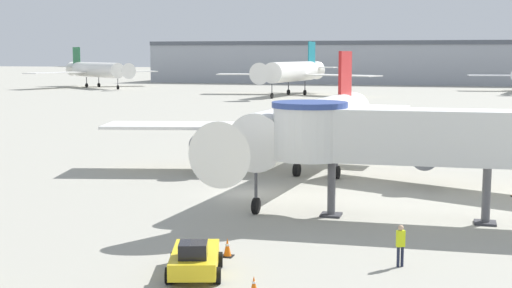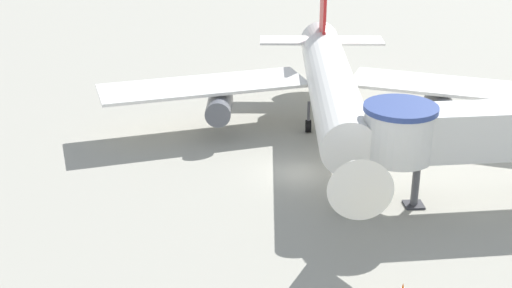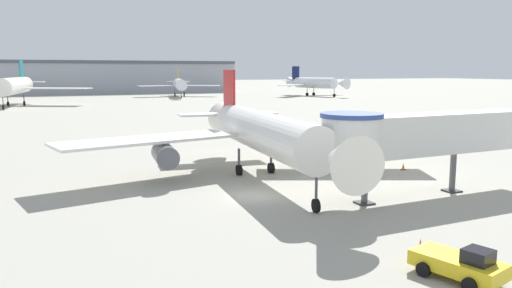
{
  "view_description": "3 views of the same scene",
  "coord_description": "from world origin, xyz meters",
  "px_view_note": "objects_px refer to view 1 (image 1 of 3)",
  "views": [
    {
      "loc": [
        12.28,
        -42.54,
        8.75
      ],
      "look_at": [
        -0.82,
        4.99,
        2.5
      ],
      "focal_mm": 50.0,
      "sensor_mm": 36.0,
      "label": 1
    },
    {
      "loc": [
        -5.58,
        -40.77,
        19.16
      ],
      "look_at": [
        -2.75,
        -1.38,
        2.67
      ],
      "focal_mm": 50.0,
      "sensor_mm": 36.0,
      "label": 2
    },
    {
      "loc": [
        -13.4,
        -32.17,
        8.95
      ],
      "look_at": [
        0.53,
        0.62,
        3.65
      ],
      "focal_mm": 35.0,
      "sensor_mm": 36.0,
      "label": 3
    }
  ],
  "objects_px": {
    "pushback_tug_yellow": "(195,259)",
    "traffic_cone_apron_front": "(254,285)",
    "traffic_cone_near_nose": "(227,248)",
    "background_jet_teal_tail": "(293,72)",
    "ground_crew_wing_walker": "(401,243)",
    "jet_bridge": "(412,136)",
    "main_airplane": "(310,127)",
    "background_jet_green_tail": "(96,70)"
  },
  "relations": [
    {
      "from": "pushback_tug_yellow",
      "to": "traffic_cone_near_nose",
      "type": "bearing_deg",
      "value": 65.64
    },
    {
      "from": "background_jet_teal_tail",
      "to": "traffic_cone_near_nose",
      "type": "bearing_deg",
      "value": -70.56
    },
    {
      "from": "main_airplane",
      "to": "background_jet_green_tail",
      "type": "relative_size",
      "value": 1.07
    },
    {
      "from": "traffic_cone_near_nose",
      "to": "traffic_cone_apron_front",
      "type": "height_order",
      "value": "traffic_cone_near_nose"
    },
    {
      "from": "background_jet_green_tail",
      "to": "background_jet_teal_tail",
      "type": "bearing_deg",
      "value": -72.69
    },
    {
      "from": "traffic_cone_near_nose",
      "to": "background_jet_green_tail",
      "type": "height_order",
      "value": "background_jet_green_tail"
    },
    {
      "from": "pushback_tug_yellow",
      "to": "traffic_cone_apron_front",
      "type": "relative_size",
      "value": 6.23
    },
    {
      "from": "traffic_cone_near_nose",
      "to": "background_jet_teal_tail",
      "type": "relative_size",
      "value": 0.02
    },
    {
      "from": "pushback_tug_yellow",
      "to": "background_jet_green_tail",
      "type": "xyz_separation_m",
      "value": [
        -80.06,
        142.68,
        3.95
      ]
    },
    {
      "from": "jet_bridge",
      "to": "traffic_cone_apron_front",
      "type": "distance_m",
      "value": 14.91
    },
    {
      "from": "background_jet_teal_tail",
      "to": "background_jet_green_tail",
      "type": "distance_m",
      "value": 60.85
    },
    {
      "from": "pushback_tug_yellow",
      "to": "background_jet_green_tail",
      "type": "height_order",
      "value": "background_jet_green_tail"
    },
    {
      "from": "pushback_tug_yellow",
      "to": "ground_crew_wing_walker",
      "type": "distance_m",
      "value": 8.49
    },
    {
      "from": "traffic_cone_near_nose",
      "to": "background_jet_green_tail",
      "type": "xyz_separation_m",
      "value": [
        -80.48,
        139.74,
        4.25
      ]
    },
    {
      "from": "traffic_cone_near_nose",
      "to": "ground_crew_wing_walker",
      "type": "bearing_deg",
      "value": 3.74
    },
    {
      "from": "main_airplane",
      "to": "jet_bridge",
      "type": "relative_size",
      "value": 1.91
    },
    {
      "from": "jet_bridge",
      "to": "ground_crew_wing_walker",
      "type": "bearing_deg",
      "value": -91.47
    },
    {
      "from": "main_airplane",
      "to": "traffic_cone_near_nose",
      "type": "relative_size",
      "value": 40.53
    },
    {
      "from": "traffic_cone_near_nose",
      "to": "ground_crew_wing_walker",
      "type": "relative_size",
      "value": 0.47
    },
    {
      "from": "jet_bridge",
      "to": "traffic_cone_near_nose",
      "type": "bearing_deg",
      "value": -130.61
    },
    {
      "from": "main_airplane",
      "to": "jet_bridge",
      "type": "xyz_separation_m",
      "value": [
        7.34,
        -9.94,
        0.7
      ]
    },
    {
      "from": "pushback_tug_yellow",
      "to": "traffic_cone_apron_front",
      "type": "bearing_deg",
      "value": -42.65
    },
    {
      "from": "traffic_cone_apron_front",
      "to": "background_jet_teal_tail",
      "type": "height_order",
      "value": "background_jet_teal_tail"
    },
    {
      "from": "traffic_cone_apron_front",
      "to": "ground_crew_wing_walker",
      "type": "bearing_deg",
      "value": 44.29
    },
    {
      "from": "main_airplane",
      "to": "pushback_tug_yellow",
      "type": "bearing_deg",
      "value": -85.91
    },
    {
      "from": "background_jet_teal_tail",
      "to": "ground_crew_wing_walker",
      "type": "bearing_deg",
      "value": -67.13
    },
    {
      "from": "main_airplane",
      "to": "background_jet_teal_tail",
      "type": "distance_m",
      "value": 102.5
    },
    {
      "from": "traffic_cone_near_nose",
      "to": "traffic_cone_apron_front",
      "type": "relative_size",
      "value": 1.23
    },
    {
      "from": "background_jet_teal_tail",
      "to": "traffic_cone_apron_front",
      "type": "bearing_deg",
      "value": -69.86
    },
    {
      "from": "background_jet_green_tail",
      "to": "traffic_cone_apron_front",
      "type": "bearing_deg",
      "value": -112.75
    },
    {
      "from": "jet_bridge",
      "to": "pushback_tug_yellow",
      "type": "height_order",
      "value": "jet_bridge"
    },
    {
      "from": "jet_bridge",
      "to": "ground_crew_wing_walker",
      "type": "distance_m",
      "value": 9.32
    },
    {
      "from": "main_airplane",
      "to": "jet_bridge",
      "type": "bearing_deg",
      "value": -48.67
    },
    {
      "from": "traffic_cone_apron_front",
      "to": "background_jet_green_tail",
      "type": "height_order",
      "value": "background_jet_green_tail"
    },
    {
      "from": "background_jet_teal_tail",
      "to": "jet_bridge",
      "type": "bearing_deg",
      "value": -66.1
    },
    {
      "from": "jet_bridge",
      "to": "ground_crew_wing_walker",
      "type": "xyz_separation_m",
      "value": [
        0.11,
        -8.65,
        -3.49
      ]
    },
    {
      "from": "pushback_tug_yellow",
      "to": "traffic_cone_near_nose",
      "type": "xyz_separation_m",
      "value": [
        0.42,
        2.94,
        -0.3
      ]
    },
    {
      "from": "ground_crew_wing_walker",
      "to": "pushback_tug_yellow",
      "type": "bearing_deg",
      "value": -4.39
    },
    {
      "from": "traffic_cone_apron_front",
      "to": "background_jet_teal_tail",
      "type": "xyz_separation_m",
      "value": [
        -25.71,
        123.24,
        4.7
      ]
    },
    {
      "from": "background_jet_teal_tail",
      "to": "background_jet_green_tail",
      "type": "relative_size",
      "value": 1.18
    },
    {
      "from": "traffic_cone_apron_front",
      "to": "background_jet_teal_tail",
      "type": "distance_m",
      "value": 125.98
    },
    {
      "from": "pushback_tug_yellow",
      "to": "background_jet_green_tail",
      "type": "distance_m",
      "value": 163.65
    }
  ]
}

